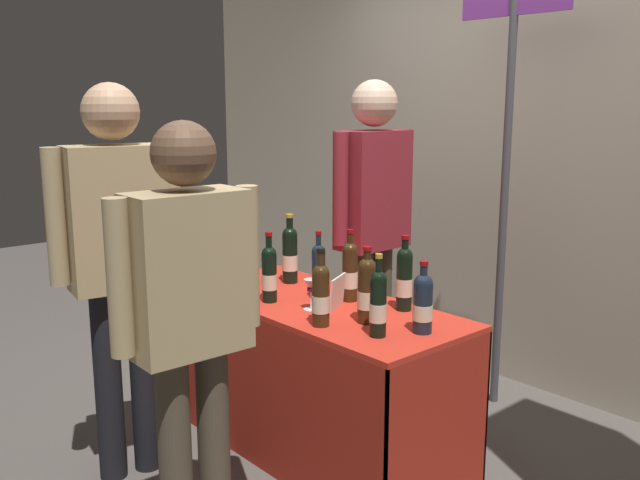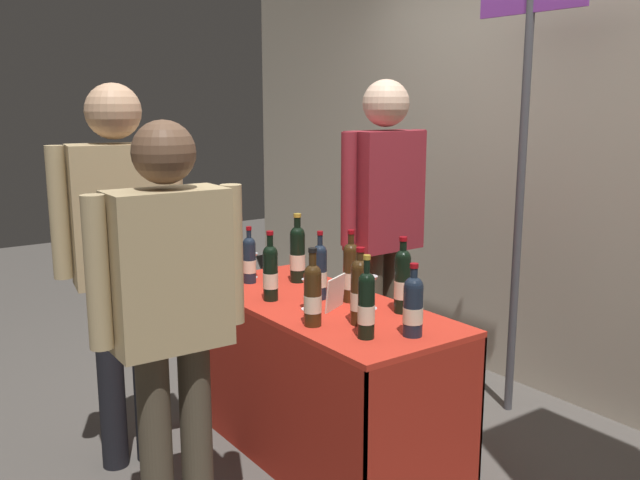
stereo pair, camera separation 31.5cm
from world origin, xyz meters
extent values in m
plane|color=#514C47|center=(0.00, 0.00, 0.00)|extent=(12.00, 12.00, 0.00)
cube|color=#B2A893|center=(0.00, 1.53, 1.37)|extent=(5.85, 0.12, 2.74)
cube|color=red|center=(0.00, 0.00, 0.74)|extent=(1.46, 0.64, 0.02)
cube|color=#A32519|center=(0.00, -0.31, 0.36)|extent=(1.46, 0.01, 0.72)
cube|color=#A32519|center=(0.00, 0.31, 0.36)|extent=(1.46, 0.01, 0.72)
cube|color=#A32519|center=(-0.72, 0.00, 0.36)|extent=(0.01, 0.64, 0.72)
cube|color=#A32519|center=(0.72, 0.00, 0.36)|extent=(0.01, 0.64, 0.72)
cylinder|color=black|center=(0.33, 0.21, 0.88)|extent=(0.07, 0.07, 0.25)
sphere|color=black|center=(0.33, 0.21, 1.00)|extent=(0.07, 0.07, 0.07)
cylinder|color=black|center=(0.33, 0.21, 1.04)|extent=(0.03, 0.03, 0.07)
cylinder|color=maroon|center=(0.33, 0.21, 1.08)|extent=(0.04, 0.04, 0.02)
cylinder|color=beige|center=(0.33, 0.21, 0.86)|extent=(0.07, 0.07, 0.08)
cylinder|color=#192333|center=(0.59, 0.03, 0.85)|extent=(0.08, 0.08, 0.21)
sphere|color=#192333|center=(0.59, 0.03, 0.95)|extent=(0.08, 0.08, 0.08)
cylinder|color=#192333|center=(0.59, 0.03, 0.99)|extent=(0.03, 0.03, 0.07)
cylinder|color=maroon|center=(0.59, 0.03, 1.04)|extent=(0.03, 0.03, 0.02)
cylinder|color=beige|center=(0.59, 0.03, 0.84)|extent=(0.08, 0.08, 0.07)
cylinder|color=black|center=(-0.38, 0.13, 0.88)|extent=(0.08, 0.08, 0.25)
sphere|color=black|center=(-0.38, 0.13, 1.00)|extent=(0.08, 0.08, 0.08)
cylinder|color=black|center=(-0.38, 0.13, 1.05)|extent=(0.03, 0.03, 0.09)
cylinder|color=#B7932D|center=(-0.38, 0.13, 1.10)|extent=(0.04, 0.04, 0.02)
cylinder|color=beige|center=(-0.38, 0.13, 0.86)|extent=(0.08, 0.08, 0.08)
cylinder|color=#38230F|center=(0.06, 0.13, 0.87)|extent=(0.07, 0.07, 0.24)
sphere|color=#38230F|center=(0.06, 0.13, 0.99)|extent=(0.07, 0.07, 0.07)
cylinder|color=#38230F|center=(0.06, 0.13, 1.03)|extent=(0.03, 0.03, 0.08)
cylinder|color=maroon|center=(0.06, 0.13, 1.08)|extent=(0.03, 0.03, 0.02)
cylinder|color=beige|center=(0.06, 0.13, 0.85)|extent=(0.07, 0.07, 0.08)
cylinder|color=black|center=(-0.18, -0.16, 0.86)|extent=(0.07, 0.07, 0.23)
sphere|color=black|center=(-0.18, -0.16, 0.98)|extent=(0.07, 0.07, 0.07)
cylinder|color=black|center=(-0.18, -0.16, 1.02)|extent=(0.03, 0.03, 0.09)
cylinder|color=maroon|center=(-0.18, -0.16, 1.07)|extent=(0.03, 0.03, 0.02)
cylinder|color=beige|center=(-0.18, -0.16, 0.85)|extent=(0.07, 0.07, 0.07)
cylinder|color=#38230F|center=(0.35, -0.04, 0.87)|extent=(0.08, 0.08, 0.24)
sphere|color=#38230F|center=(0.35, -0.04, 0.99)|extent=(0.08, 0.08, 0.08)
cylinder|color=#38230F|center=(0.35, -0.04, 1.03)|extent=(0.03, 0.03, 0.07)
cylinder|color=maroon|center=(0.35, -0.04, 1.07)|extent=(0.04, 0.04, 0.02)
cylinder|color=beige|center=(0.35, -0.04, 0.85)|extent=(0.08, 0.08, 0.08)
cylinder|color=#38230F|center=(0.25, -0.22, 0.86)|extent=(0.07, 0.07, 0.23)
sphere|color=#38230F|center=(0.25, -0.22, 0.98)|extent=(0.07, 0.07, 0.07)
cylinder|color=#38230F|center=(0.25, -0.22, 1.02)|extent=(0.03, 0.03, 0.09)
cylinder|color=black|center=(0.25, -0.22, 1.07)|extent=(0.04, 0.04, 0.02)
cylinder|color=beige|center=(0.25, -0.22, 0.84)|extent=(0.08, 0.08, 0.07)
cylinder|color=#192333|center=(-0.51, -0.08, 0.85)|extent=(0.07, 0.07, 0.21)
sphere|color=#192333|center=(-0.51, -0.08, 0.96)|extent=(0.07, 0.07, 0.07)
cylinder|color=#192333|center=(-0.51, -0.08, 0.99)|extent=(0.02, 0.02, 0.07)
cylinder|color=maroon|center=(-0.51, -0.08, 1.04)|extent=(0.03, 0.03, 0.02)
cylinder|color=beige|center=(-0.51, -0.08, 0.84)|extent=(0.07, 0.07, 0.07)
cylinder|color=black|center=(0.50, -0.13, 0.87)|extent=(0.07, 0.07, 0.24)
sphere|color=black|center=(0.50, -0.13, 0.99)|extent=(0.07, 0.07, 0.07)
cylinder|color=black|center=(0.50, -0.13, 1.03)|extent=(0.03, 0.03, 0.08)
cylinder|color=#B7932D|center=(0.50, -0.13, 1.08)|extent=(0.03, 0.03, 0.02)
cylinder|color=beige|center=(0.50, -0.13, 0.85)|extent=(0.07, 0.07, 0.08)
cylinder|color=#192333|center=(-0.06, 0.04, 0.87)|extent=(0.06, 0.06, 0.23)
sphere|color=#192333|center=(-0.06, 0.04, 0.98)|extent=(0.06, 0.06, 0.06)
cylinder|color=#192333|center=(-0.06, 0.04, 1.02)|extent=(0.02, 0.02, 0.08)
cylinder|color=maroon|center=(-0.06, 0.04, 1.07)|extent=(0.03, 0.03, 0.02)
cylinder|color=beige|center=(-0.06, 0.04, 0.85)|extent=(0.07, 0.07, 0.07)
cylinder|color=silver|center=(0.20, 0.13, 0.75)|extent=(0.07, 0.07, 0.00)
cylinder|color=silver|center=(0.20, 0.13, 0.79)|extent=(0.01, 0.01, 0.08)
cone|color=silver|center=(0.20, 0.13, 0.87)|extent=(0.07, 0.07, 0.07)
cylinder|color=#590C19|center=(0.20, 0.13, 0.85)|extent=(0.04, 0.04, 0.02)
cylinder|color=silver|center=(0.05, -0.10, 0.75)|extent=(0.07, 0.07, 0.00)
cylinder|color=silver|center=(0.05, -0.10, 0.79)|extent=(0.01, 0.01, 0.08)
cone|color=silver|center=(0.05, -0.10, 0.86)|extent=(0.06, 0.06, 0.06)
cylinder|color=#590C19|center=(0.05, -0.10, 0.84)|extent=(0.04, 0.04, 0.01)
cylinder|color=silver|center=(-0.60, -0.02, 0.75)|extent=(0.07, 0.07, 0.00)
cylinder|color=silver|center=(-0.60, -0.02, 0.79)|extent=(0.01, 0.01, 0.07)
cone|color=silver|center=(-0.60, -0.02, 0.85)|extent=(0.08, 0.08, 0.06)
cube|color=silver|center=(0.12, 0.00, 0.83)|extent=(0.10, 0.16, 0.15)
cylinder|color=#4C4233|center=(-0.25, 0.68, 0.45)|extent=(0.12, 0.12, 0.89)
cylinder|color=#4C4233|center=(-0.24, 0.52, 0.45)|extent=(0.12, 0.12, 0.89)
cube|color=maroon|center=(-0.25, 0.60, 1.21)|extent=(0.22, 0.41, 0.63)
sphere|color=beige|center=(-0.25, 0.60, 1.66)|extent=(0.25, 0.25, 0.25)
cylinder|color=maroon|center=(-0.25, 0.84, 1.23)|extent=(0.08, 0.08, 0.58)
cylinder|color=maroon|center=(-0.24, 0.35, 1.23)|extent=(0.08, 0.08, 0.58)
cylinder|color=#4C4233|center=(0.28, -0.94, 0.40)|extent=(0.12, 0.12, 0.81)
cylinder|color=#4C4233|center=(0.29, -0.78, 0.40)|extent=(0.12, 0.12, 0.81)
cube|color=tan|center=(0.28, -0.86, 1.09)|extent=(0.22, 0.42, 0.57)
sphere|color=brown|center=(0.28, -0.86, 1.50)|extent=(0.22, 0.22, 0.22)
cylinder|color=tan|center=(0.28, -1.11, 1.11)|extent=(0.08, 0.08, 0.52)
cylinder|color=tan|center=(0.29, -0.61, 1.11)|extent=(0.08, 0.08, 0.52)
cylinder|color=black|center=(-0.45, -0.85, 0.44)|extent=(0.12, 0.12, 0.87)
cylinder|color=black|center=(-0.42, -0.70, 0.44)|extent=(0.12, 0.12, 0.87)
cube|color=tan|center=(-0.44, -0.78, 1.18)|extent=(0.28, 0.44, 0.62)
sphere|color=tan|center=(-0.44, -0.78, 1.63)|extent=(0.24, 0.24, 0.24)
cylinder|color=tan|center=(-0.48, -1.02, 1.21)|extent=(0.08, 0.08, 0.57)
cylinder|color=tan|center=(-0.39, -0.53, 1.21)|extent=(0.08, 0.08, 0.57)
cylinder|color=#47474C|center=(0.23, 1.12, 1.14)|extent=(0.04, 0.04, 2.28)
cube|color=#7A3393|center=(0.23, 1.12, 2.17)|extent=(0.64, 0.02, 0.14)
camera|label=1|loc=(2.32, -2.05, 1.67)|focal=38.73mm
camera|label=2|loc=(2.51, -1.80, 1.67)|focal=38.73mm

